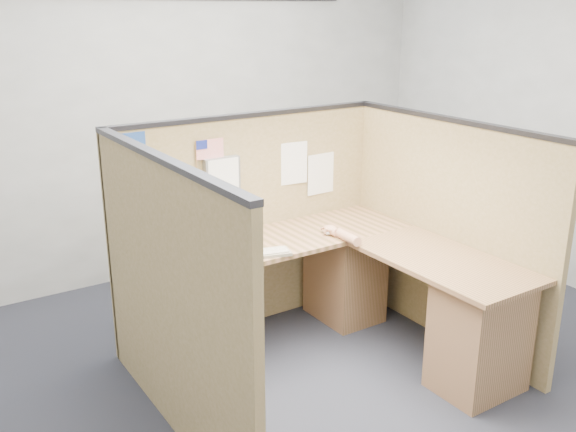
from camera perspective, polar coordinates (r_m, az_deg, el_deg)
floor at (r=4.10m, az=4.13°, el=-14.45°), size 5.00×5.00×0.00m
wall_back at (r=5.47m, az=-10.10°, el=9.37°), size 5.00×0.00×5.00m
cubicle_partitions at (r=4.06m, az=0.73°, el=-2.56°), size 2.06×1.83×1.53m
l_desk at (r=4.20m, az=3.90°, el=-7.43°), size 1.95×1.75×0.73m
laptop at (r=4.09m, az=-9.28°, el=-2.44°), size 0.32×0.31×0.21m
keyboard at (r=3.99m, az=-2.60°, el=-3.37°), size 0.42×0.24×0.03m
mouse at (r=4.36m, az=3.76°, el=-1.39°), size 0.10×0.07×0.04m
hand_forearm at (r=4.27m, az=4.84°, el=-1.65°), size 0.10×0.34×0.07m
blue_poster at (r=4.00m, az=-13.61°, el=5.67°), size 0.17×0.01×0.22m
american_flag at (r=4.19m, az=-7.22°, el=5.74°), size 0.20×0.01×0.34m
file_holder at (r=4.27m, az=-5.86°, el=3.11°), size 0.25×0.05×0.32m
paper_left at (r=4.56m, az=0.40°, el=4.69°), size 0.24×0.02×0.30m
paper_right at (r=4.73m, az=2.93°, el=3.76°), size 0.24×0.01×0.30m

